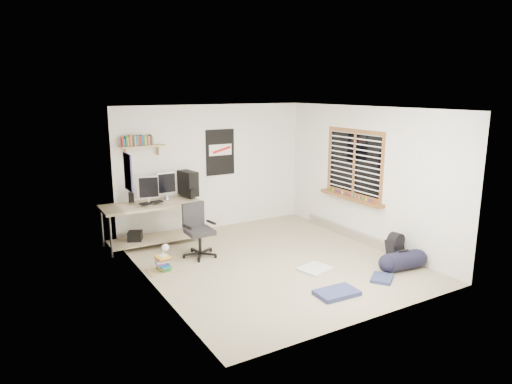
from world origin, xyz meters
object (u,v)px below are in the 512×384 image
book_stack (162,262)px  desk (152,225)px  backpack (395,250)px  duffel_bag (403,261)px  office_chair (199,229)px

book_stack → desk: bearing=78.2°
backpack → duffel_bag: bearing=-125.2°
backpack → book_stack: backpack is taller
desk → office_chair: 1.14m
desk → duffel_bag: bearing=-44.7°
office_chair → duffel_bag: size_ratio=1.56×
office_chair → book_stack: (-0.77, -0.31, -0.34)m
office_chair → backpack: bearing=-42.0°
duffel_bag → book_stack: duffel_bag is taller
backpack → book_stack: (-3.46, 1.54, -0.05)m
duffel_bag → book_stack: 3.78m
office_chair → book_stack: 0.90m
office_chair → duffel_bag: 3.34m
office_chair → backpack: 3.27m
office_chair → book_stack: office_chair is taller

